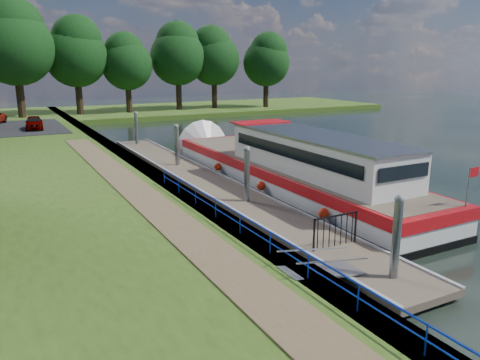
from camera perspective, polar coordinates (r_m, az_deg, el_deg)
ground at (r=15.34m, az=16.67°, el=-11.90°), size 160.00×160.00×0.00m
bank_edge at (r=26.45m, az=-10.88°, el=0.28°), size 1.10×90.00×0.78m
far_bank at (r=65.72m, az=-8.42°, el=8.41°), size 60.00×18.00×0.60m
footpath at (r=19.36m, az=-9.94°, el=-3.49°), size 1.60×40.00×0.05m
blue_fence at (r=15.46m, az=1.75°, el=-5.80°), size 0.04×18.04×0.72m
pontoon at (r=25.53m, az=-4.04°, el=-0.46°), size 2.50×30.00×0.56m
mooring_piles at (r=25.28m, az=-4.09°, el=1.94°), size 0.30×27.30×3.55m
gangway at (r=14.28m, az=10.01°, el=-10.74°), size 2.58×1.00×0.92m
gate_panel at (r=16.39m, az=11.57°, el=-5.53°), size 1.85×0.05×1.15m
barge at (r=25.41m, az=5.07°, el=1.54°), size 4.36×21.15×4.78m
horizon_trees at (r=58.91m, az=-20.51°, el=14.52°), size 54.38×10.03×12.87m
car_a at (r=45.91m, az=-23.81°, el=6.44°), size 1.72×3.65×1.21m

